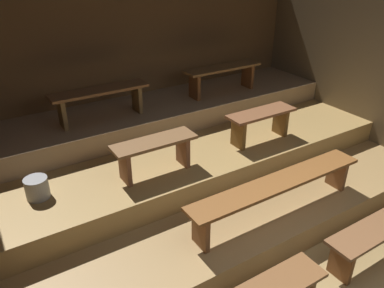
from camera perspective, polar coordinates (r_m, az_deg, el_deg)
name	(u,v)px	position (r m, az deg, el deg)	size (l,w,h in m)	color
ground	(224,209)	(4.75, 4.91, -9.78)	(5.89, 4.91, 0.08)	#977C4C
wall_back	(145,66)	(5.80, -7.15, 11.63)	(5.89, 0.06, 2.54)	brown
wall_right	(377,74)	(5.96, 26.06, 9.52)	(0.06, 4.91, 2.54)	brown
platform_lower	(203,178)	(4.98, 1.61, -5.19)	(5.09, 3.12, 0.29)	olive
platform_middle	(184,145)	(5.17, -1.22, -0.10)	(5.09, 2.19, 0.29)	#9F7C45
platform_upper	(164,112)	(5.49, -4.24, 4.88)	(5.09, 1.08, 0.29)	#977956
bench_lower_center	(278,187)	(4.05, 12.81, -6.36)	(2.15, 0.30, 0.40)	brown
bench_middle_left	(155,150)	(4.14, -5.65, -0.86)	(0.94, 0.30, 0.40)	brown
bench_middle_right	(261,120)	(4.93, 10.34, 3.61)	(0.94, 0.30, 0.40)	brown
bench_upper_left	(100,97)	(4.89, -13.67, 6.95)	(1.22, 0.30, 0.40)	brown
bench_upper_right	(222,73)	(5.73, 4.62, 10.61)	(1.22, 0.30, 0.40)	brown
pail_middle	(37,188)	(4.11, -22.33, -6.16)	(0.23, 0.23, 0.22)	gray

